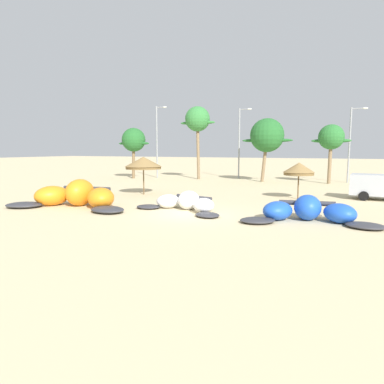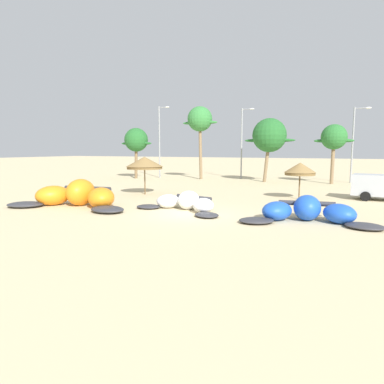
# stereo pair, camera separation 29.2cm
# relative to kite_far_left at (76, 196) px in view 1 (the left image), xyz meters

# --- Properties ---
(ground_plane) EXTENTS (260.00, 260.00, 0.00)m
(ground_plane) POSITION_rel_kite_far_left_xyz_m (7.69, 0.58, -0.66)
(ground_plane) COLOR beige
(kite_far_left) EXTENTS (8.47, 4.44, 1.74)m
(kite_far_left) POSITION_rel_kite_far_left_xyz_m (0.00, 0.00, 0.00)
(kite_far_left) COLOR #333338
(kite_far_left) RESTS_ON ground
(kite_left) EXTENTS (6.06, 3.55, 1.14)m
(kite_left) POSITION_rel_kite_far_left_xyz_m (6.93, 1.65, -0.23)
(kite_left) COLOR #333338
(kite_left) RESTS_ON ground
(kite_left_of_center) EXTENTS (6.95, 3.76, 1.31)m
(kite_left_of_center) POSITION_rel_kite_far_left_xyz_m (13.97, 1.26, -0.16)
(kite_left_of_center) COLOR #333338
(kite_left_of_center) RESTS_ON ground
(beach_umbrella_near_van) EXTENTS (2.98, 2.98, 3.06)m
(beach_umbrella_near_van) POSITION_rel_kite_far_left_xyz_m (0.82, 6.84, 1.90)
(beach_umbrella_near_van) COLOR brown
(beach_umbrella_near_van) RESTS_ON ground
(beach_umbrella_middle) EXTENTS (2.27, 2.27, 2.69)m
(beach_umbrella_middle) POSITION_rel_kite_far_left_xyz_m (12.60, 9.23, 1.57)
(beach_umbrella_middle) COLOR brown
(beach_umbrella_middle) RESTS_ON ground
(palm_leftmost) EXTENTS (4.41, 2.94, 6.30)m
(palm_leftmost) POSITION_rel_kite_far_left_xyz_m (-8.40, 19.59, 4.09)
(palm_leftmost) COLOR brown
(palm_leftmost) RESTS_ON ground
(palm_left) EXTENTS (4.51, 3.01, 8.80)m
(palm_left) POSITION_rel_kite_far_left_xyz_m (-0.74, 21.87, 6.50)
(palm_left) COLOR #7F6647
(palm_left) RESTS_ON ground
(palm_left_of_gap) EXTENTS (5.62, 3.74, 7.07)m
(palm_left_of_gap) POSITION_rel_kite_far_left_xyz_m (7.76, 21.58, 4.49)
(palm_left_of_gap) COLOR #7F6647
(palm_left_of_gap) RESTS_ON ground
(palm_center_left) EXTENTS (3.95, 2.64, 6.26)m
(palm_center_left) POSITION_rel_kite_far_left_xyz_m (14.35, 22.27, 4.18)
(palm_center_left) COLOR #7F6647
(palm_center_left) RESTS_ON ground
(lamppost_west) EXTENTS (1.55, 0.24, 9.04)m
(lamppost_west) POSITION_rel_kite_far_left_xyz_m (-6.18, 21.72, 4.37)
(lamppost_west) COLOR gray
(lamppost_west) RESTS_ON ground
(lamppost_west_center) EXTENTS (1.59, 0.24, 8.63)m
(lamppost_west_center) POSITION_rel_kite_far_left_xyz_m (3.87, 24.53, 4.16)
(lamppost_west_center) COLOR gray
(lamppost_west_center) RESTS_ON ground
(lamppost_east_center) EXTENTS (1.70, 0.24, 8.14)m
(lamppost_east_center) POSITION_rel_kite_far_left_xyz_m (16.32, 24.48, 3.93)
(lamppost_east_center) COLOR gray
(lamppost_east_center) RESTS_ON ground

